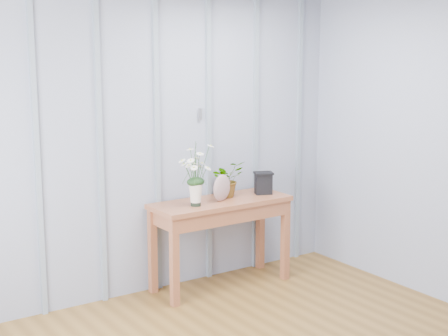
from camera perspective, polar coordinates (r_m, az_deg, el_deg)
room_shell at (r=4.29m, az=-0.20°, el=9.49°), size 4.00×4.50×2.50m
sideboard at (r=5.76m, az=-0.28°, el=-3.78°), size 1.20×0.45×0.75m
daisy_vase at (r=5.47m, az=-2.39°, el=0.11°), size 0.36×0.28×0.52m
spider_plant at (r=5.82m, az=0.24°, el=-0.91°), size 0.28×0.24×0.31m
felt_disc_vessel at (r=5.68m, az=-0.18°, el=-1.65°), size 0.23×0.14×0.22m
carved_box at (r=5.95m, az=3.29°, el=-1.23°), size 0.19×0.17×0.19m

